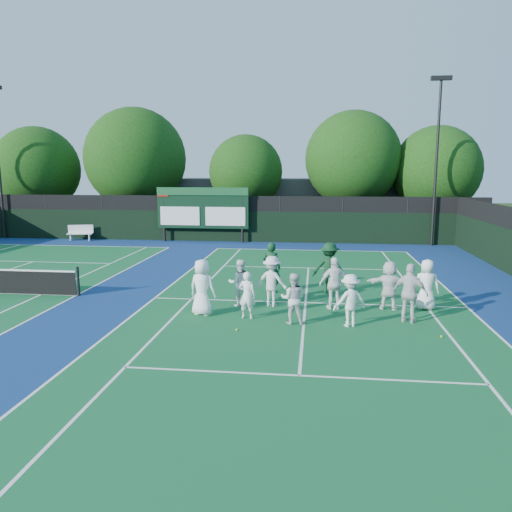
# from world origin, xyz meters

# --- Properties ---
(ground) EXTENTS (120.00, 120.00, 0.00)m
(ground) POSITION_xyz_m (0.00, 0.00, 0.00)
(ground) COLOR #1B340E
(ground) RESTS_ON ground
(court_apron) EXTENTS (34.00, 32.00, 0.01)m
(court_apron) POSITION_xyz_m (-6.00, 1.00, 0.00)
(court_apron) COLOR navy
(court_apron) RESTS_ON ground
(near_court) EXTENTS (11.05, 23.85, 0.01)m
(near_court) POSITION_xyz_m (0.00, 1.00, 0.01)
(near_court) COLOR #125A2C
(near_court) RESTS_ON ground
(back_fence) EXTENTS (34.00, 0.08, 3.00)m
(back_fence) POSITION_xyz_m (-6.00, 16.00, 1.36)
(back_fence) COLOR black
(back_fence) RESTS_ON ground
(scoreboard) EXTENTS (6.00, 0.21, 3.55)m
(scoreboard) POSITION_xyz_m (-7.01, 15.59, 2.19)
(scoreboard) COLOR black
(scoreboard) RESTS_ON ground
(clubhouse) EXTENTS (18.00, 6.00, 4.00)m
(clubhouse) POSITION_xyz_m (-2.00, 24.00, 2.00)
(clubhouse) COLOR #545459
(clubhouse) RESTS_ON ground
(light_pole_right) EXTENTS (1.20, 0.30, 10.12)m
(light_pole_right) POSITION_xyz_m (7.50, 15.70, 6.30)
(light_pole_right) COLOR black
(light_pole_right) RESTS_ON ground
(bench) EXTENTS (1.69, 0.82, 1.03)m
(bench) POSITION_xyz_m (-15.34, 15.38, 0.56)
(bench) COLOR white
(bench) RESTS_ON ground
(tree_a) EXTENTS (6.28, 6.28, 7.87)m
(tree_a) POSITION_xyz_m (-20.35, 19.58, 4.56)
(tree_a) COLOR #311A0D
(tree_a) RESTS_ON ground
(tree_b) EXTENTS (7.31, 7.31, 9.12)m
(tree_b) POSITION_xyz_m (-12.68, 19.58, 5.28)
(tree_b) COLOR #311A0D
(tree_b) RESTS_ON ground
(tree_c) EXTENTS (5.21, 5.21, 7.15)m
(tree_c) POSITION_xyz_m (-4.56, 19.58, 4.40)
(tree_c) COLOR #311A0D
(tree_c) RESTS_ON ground
(tree_d) EXTENTS (6.59, 6.59, 8.71)m
(tree_d) POSITION_xyz_m (2.93, 19.58, 5.24)
(tree_d) COLOR #311A0D
(tree_d) RESTS_ON ground
(tree_e) EXTENTS (5.94, 5.94, 7.64)m
(tree_e) POSITION_xyz_m (8.55, 19.58, 4.51)
(tree_e) COLOR #311A0D
(tree_e) RESTS_ON ground
(tennis_ball_0) EXTENTS (0.07, 0.07, 0.07)m
(tennis_ball_0) POSITION_xyz_m (-1.92, -2.37, 0.03)
(tennis_ball_0) COLOR #BBCC18
(tennis_ball_0) RESTS_ON ground
(tennis_ball_2) EXTENTS (0.07, 0.07, 0.07)m
(tennis_ball_2) POSITION_xyz_m (3.85, -2.28, 0.03)
(tennis_ball_2) COLOR #BBCC18
(tennis_ball_2) RESTS_ON ground
(tennis_ball_3) EXTENTS (0.07, 0.07, 0.07)m
(tennis_ball_3) POSITION_xyz_m (-2.06, 2.39, 0.03)
(tennis_ball_3) COLOR #BBCC18
(tennis_ball_3) RESTS_ON ground
(tennis_ball_4) EXTENTS (0.07, 0.07, 0.07)m
(tennis_ball_4) POSITION_xyz_m (-1.41, 2.90, 0.03)
(tennis_ball_4) COLOR #BBCC18
(tennis_ball_4) RESTS_ON ground
(player_front_0) EXTENTS (1.02, 0.81, 1.82)m
(player_front_0) POSITION_xyz_m (-3.27, -0.87, 0.91)
(player_front_0) COLOR white
(player_front_0) RESTS_ON ground
(player_front_1) EXTENTS (0.62, 0.47, 1.51)m
(player_front_1) POSITION_xyz_m (-1.79, -1.09, 0.75)
(player_front_1) COLOR white
(player_front_1) RESTS_ON ground
(player_front_2) EXTENTS (0.78, 0.62, 1.57)m
(player_front_2) POSITION_xyz_m (-0.33, -1.47, 0.78)
(player_front_2) COLOR silver
(player_front_2) RESTS_ON ground
(player_front_3) EXTENTS (1.17, 0.93, 1.59)m
(player_front_3) POSITION_xyz_m (1.36, -1.52, 0.79)
(player_front_3) COLOR white
(player_front_3) RESTS_ON ground
(player_front_4) EXTENTS (1.17, 0.86, 1.84)m
(player_front_4) POSITION_xyz_m (3.19, -0.90, 0.92)
(player_front_4) COLOR silver
(player_front_4) RESTS_ON ground
(player_back_0) EXTENTS (0.91, 0.79, 1.62)m
(player_back_0) POSITION_xyz_m (-2.24, 0.37, 0.81)
(player_back_0) COLOR white
(player_back_0) RESTS_ON ground
(player_back_1) EXTENTS (1.27, 0.95, 1.74)m
(player_back_1) POSITION_xyz_m (-1.14, 0.46, 0.87)
(player_back_1) COLOR silver
(player_back_1) RESTS_ON ground
(player_back_2) EXTENTS (1.12, 0.70, 1.78)m
(player_back_2) POSITION_xyz_m (0.97, 0.31, 0.89)
(player_back_2) COLOR white
(player_back_2) RESTS_ON ground
(player_back_3) EXTENTS (1.62, 0.84, 1.67)m
(player_back_3) POSITION_xyz_m (2.78, 0.52, 0.83)
(player_back_3) COLOR white
(player_back_3) RESTS_ON ground
(player_back_4) EXTENTS (0.91, 0.68, 1.71)m
(player_back_4) POSITION_xyz_m (4.01, 0.63, 0.85)
(player_back_4) COLOR white
(player_back_4) RESTS_ON ground
(coach_left) EXTENTS (0.80, 0.62, 1.95)m
(coach_left) POSITION_xyz_m (-1.34, 2.42, 0.97)
(coach_left) COLOR #0F381E
(coach_left) RESTS_ON ground
(coach_right) EXTENTS (1.30, 0.80, 1.95)m
(coach_right) POSITION_xyz_m (0.84, 2.54, 0.97)
(coach_right) COLOR #0E341A
(coach_right) RESTS_ON ground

